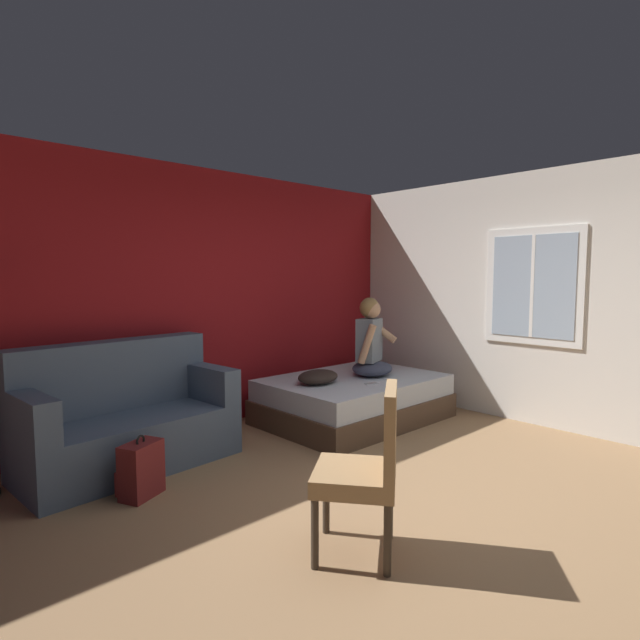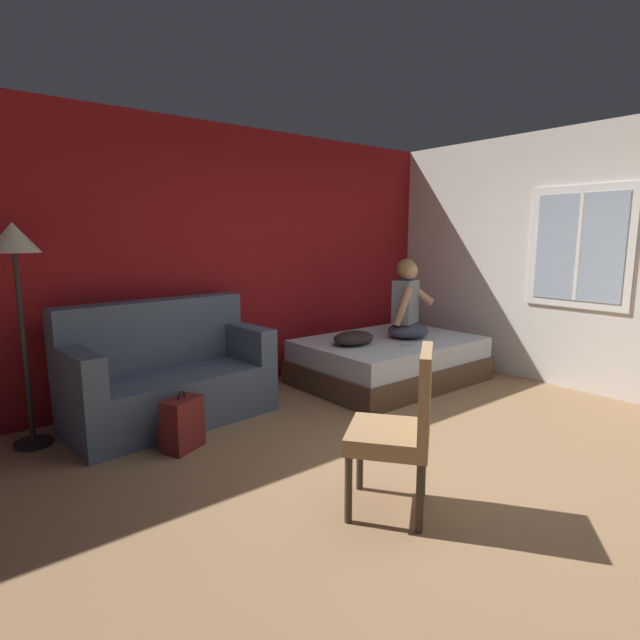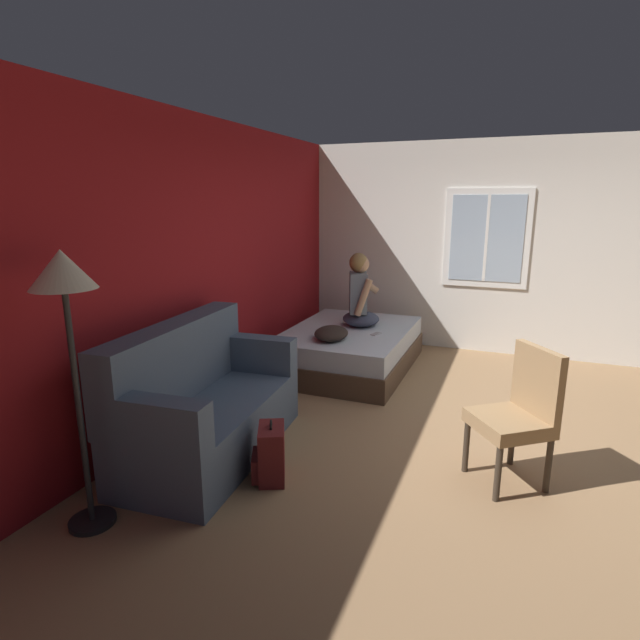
% 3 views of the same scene
% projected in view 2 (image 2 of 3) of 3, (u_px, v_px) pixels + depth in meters
% --- Properties ---
extents(ground_plane, '(40.00, 40.00, 0.00)m').
position_uv_depth(ground_plane, '(454.00, 471.00, 3.44)').
color(ground_plane, '#93704C').
extents(wall_back_accent, '(10.07, 0.16, 2.70)m').
position_uv_depth(wall_back_accent, '(244.00, 260.00, 5.34)').
color(wall_back_accent, maroon).
rests_on(wall_back_accent, ground).
extents(wall_side_with_window, '(0.19, 6.78, 2.70)m').
position_uv_depth(wall_side_with_window, '(624.00, 262.00, 4.84)').
color(wall_side_with_window, silver).
rests_on(wall_side_with_window, ground).
extents(bed, '(1.95, 1.38, 0.48)m').
position_uv_depth(bed, '(389.00, 360.00, 5.53)').
color(bed, '#4C3828').
rests_on(bed, ground).
extents(couch, '(1.76, 0.95, 1.04)m').
position_uv_depth(couch, '(167.00, 376.00, 4.35)').
color(couch, '#47566B').
rests_on(couch, ground).
extents(side_chair, '(0.64, 0.64, 0.98)m').
position_uv_depth(side_chair, '(401.00, 424.00, 2.86)').
color(side_chair, '#382D23').
rests_on(side_chair, ground).
extents(person_seated, '(0.64, 0.59, 0.88)m').
position_uv_depth(person_seated, '(407.00, 306.00, 5.53)').
color(person_seated, '#383D51').
rests_on(person_seated, bed).
extents(backpack, '(0.35, 0.32, 0.46)m').
position_uv_depth(backpack, '(182.00, 425.00, 3.77)').
color(backpack, maroon).
rests_on(backpack, ground).
extents(throw_pillow, '(0.52, 0.41, 0.14)m').
position_uv_depth(throw_pillow, '(353.00, 338.00, 5.20)').
color(throw_pillow, '#2D231E').
rests_on(throw_pillow, bed).
extents(cell_phone, '(0.16, 0.11, 0.01)m').
position_uv_depth(cell_phone, '(407.00, 345.00, 5.14)').
color(cell_phone, '#B7B7BC').
rests_on(cell_phone, bed).
extents(floor_lamp, '(0.36, 0.36, 1.70)m').
position_uv_depth(floor_lamp, '(15.00, 260.00, 3.63)').
color(floor_lamp, black).
rests_on(floor_lamp, ground).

